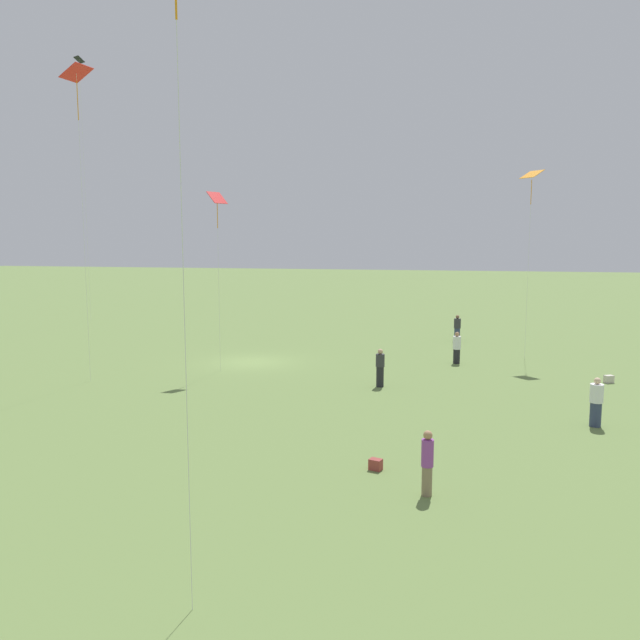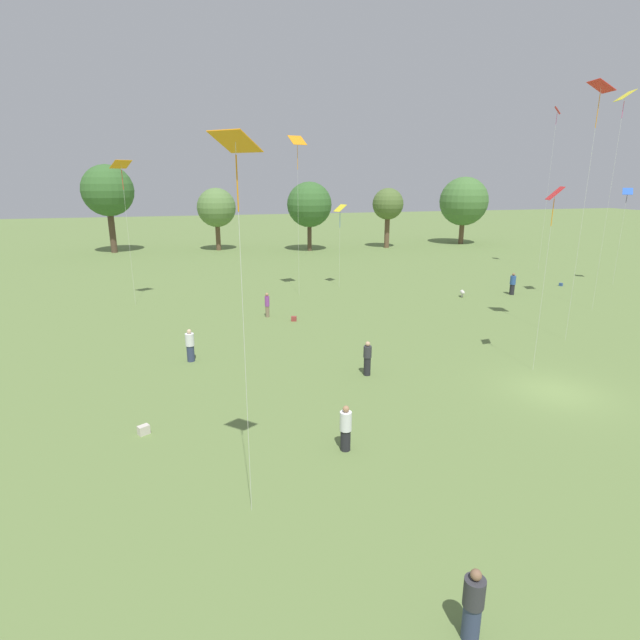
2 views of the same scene
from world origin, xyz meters
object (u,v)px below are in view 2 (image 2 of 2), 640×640
Objects in this scene: kite_0 at (556,120)px; kite_8 at (624,103)px; person_4 at (513,284)px; kite_6 at (340,211)px; kite_9 at (236,157)px; kite_4 at (297,145)px; kite_5 at (121,168)px; picnic_bag_1 at (144,430)px; person_5 at (190,346)px; picnic_bag_0 at (561,284)px; kite_2 at (600,96)px; person_2 at (473,605)px; picnic_bag_2 at (294,319)px; person_0 at (367,359)px; kite_1 at (627,195)px; person_3 at (267,305)px; person_1 at (346,428)px; kite_3 at (554,201)px; dog_0 at (462,293)px.

kite_0 is 16.69m from kite_8.
kite_6 is at bearing 128.65° from person_4.
kite_4 is at bearing -16.10° from kite_9.
kite_4 reaches higher than kite_5.
kite_5 is 24.12m from picnic_bag_1.
person_5 is 5.26× the size of picnic_bag_0.
person_2 is at bearing -171.95° from kite_2.
picnic_bag_2 is (8.91, 13.99, -0.02)m from picnic_bag_1.
person_0 is 0.95× the size of person_4.
picnic_bag_0 is (-3.37, -7.45, -14.92)m from kite_0.
kite_1 is at bearing -57.36° from kite_9.
person_3 is 33.69m from kite_1.
person_5 is at bearing -164.86° from kite_0.
person_4 reaches higher than person_0.
person_4 is at bearing 13.08° from kite_4.
kite_0 reaches higher than kite_2.
person_1 is 18.62m from person_3.
person_5 is 0.17× the size of kite_9.
kite_4 is at bearing -165.67° from kite_5.
kite_3 is 21.62m from kite_4.
person_4 is at bearing -173.96° from kite_5.
person_2 is 40.91m from picnic_bag_0.
kite_3 is (-9.50, -15.24, 7.58)m from person_4.
kite_8 reaches higher than picnic_bag_1.
kite_0 is at bearing 125.95° from kite_6.
kite_3 is at bearing 16.18° from person_3.
person_2 is 0.17× the size of kite_9.
kite_2 is at bearing -129.05° from picnic_bag_0.
picnic_bag_0 is (6.52, 1.90, -0.77)m from person_4.
kite_0 is 1.88× the size of kite_1.
kite_3 is 0.72× the size of kite_4.
kite_9 is at bearing 4.83° from kite_8.
kite_1 is 0.60× the size of kite_2.
person_4 is 0.17× the size of kite_5.
dog_0 is at bearing -174.89° from kite_5.
kite_5 is at bearing 88.32° from person_2.
kite_2 is at bearing -84.41° from person_0.
kite_1 is 42.39m from kite_5.
kite_6 is (4.18, 2.03, -5.20)m from kite_4.
person_0 is 0.20× the size of kite_1.
person_5 is at bearing -95.30° from kite_4.
person_0 is at bearing -64.17° from kite_4.
person_1 is at bearing -95.84° from picnic_bag_2.
person_3 reaches higher than picnic_bag_0.
kite_8 is (29.43, 3.63, 13.49)m from person_5.
person_0 is 38.91m from kite_0.
kite_2 reaches higher than kite_4.
dog_0 is (16.76, 20.53, -0.48)m from person_1.
picnic_bag_1 is (-40.11, -18.40, -7.89)m from kite_1.
kite_8 reaches higher than picnic_bag_2.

